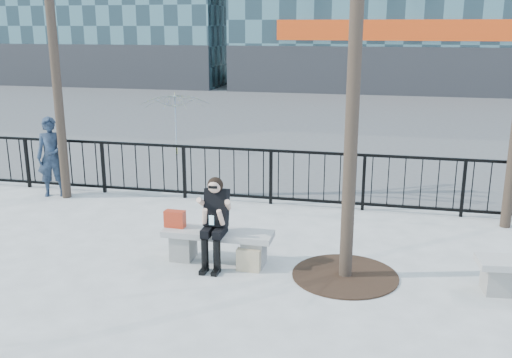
# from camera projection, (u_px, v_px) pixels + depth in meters

# --- Properties ---
(ground) EXTENTS (120.00, 120.00, 0.00)m
(ground) POSITION_uv_depth(u_px,v_px,m) (218.00, 261.00, 8.57)
(ground) COLOR gray
(ground) RESTS_ON ground
(street_surface) EXTENTS (60.00, 23.00, 0.01)m
(street_surface) POSITION_uv_depth(u_px,v_px,m) (325.00, 114.00, 22.69)
(street_surface) COLOR #474747
(street_surface) RESTS_ON ground
(railing) EXTENTS (14.00, 0.06, 1.10)m
(railing) POSITION_uv_depth(u_px,v_px,m) (261.00, 176.00, 11.25)
(railing) COLOR black
(railing) RESTS_ON ground
(tree_grate) EXTENTS (1.50, 1.50, 0.02)m
(tree_grate) POSITION_uv_depth(u_px,v_px,m) (345.00, 275.00, 8.07)
(tree_grate) COLOR black
(tree_grate) RESTS_ON ground
(bench_main) EXTENTS (1.65, 0.46, 0.49)m
(bench_main) POSITION_uv_depth(u_px,v_px,m) (218.00, 243.00, 8.49)
(bench_main) COLOR slate
(bench_main) RESTS_ON ground
(seated_woman) EXTENTS (0.50, 0.64, 1.34)m
(seated_woman) POSITION_uv_depth(u_px,v_px,m) (214.00, 223.00, 8.25)
(seated_woman) COLOR black
(seated_woman) RESTS_ON ground
(handbag) EXTENTS (0.32, 0.16, 0.26)m
(handbag) POSITION_uv_depth(u_px,v_px,m) (175.00, 219.00, 8.58)
(handbag) COLOR #B42E16
(handbag) RESTS_ON bench_main
(shopping_bag) EXTENTS (0.35, 0.13, 0.33)m
(shopping_bag) POSITION_uv_depth(u_px,v_px,m) (249.00, 260.00, 8.21)
(shopping_bag) COLOR beige
(shopping_bag) RESTS_ON ground
(standing_man) EXTENTS (0.71, 0.60, 1.65)m
(standing_man) POSITION_uv_depth(u_px,v_px,m) (52.00, 157.00, 11.69)
(standing_man) COLOR black
(standing_man) RESTS_ON ground
(vendor_umbrella) EXTENTS (2.12, 2.15, 1.71)m
(vendor_umbrella) POSITION_uv_depth(u_px,v_px,m) (175.00, 124.00, 15.39)
(vendor_umbrella) COLOR yellow
(vendor_umbrella) RESTS_ON ground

